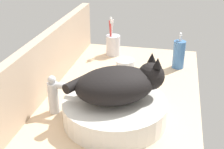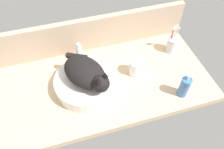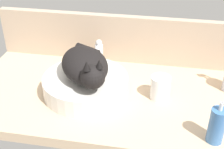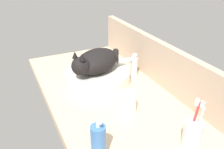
{
  "view_description": "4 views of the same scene",
  "coord_description": "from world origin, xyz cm",
  "px_view_note": "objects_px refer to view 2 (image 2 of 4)",
  "views": [
    {
      "loc": [
        -94.55,
        -19.04,
        57.06
      ],
      "look_at": [
        3.05,
        2.08,
        9.77
      ],
      "focal_mm": 50.0,
      "sensor_mm": 36.0,
      "label": 1
    },
    {
      "loc": [
        -17.65,
        -73.2,
        97.04
      ],
      "look_at": [
        3.29,
        -3.31,
        7.59
      ],
      "focal_mm": 35.0,
      "sensor_mm": 36.0,
      "label": 2
    },
    {
      "loc": [
        18.21,
        -100.93,
        70.65
      ],
      "look_at": [
        -0.08,
        -2.42,
        10.0
      ],
      "focal_mm": 50.0,
      "sensor_mm": 36.0,
      "label": 3
    },
    {
      "loc": [
        95.84,
        -43.55,
        62.87
      ],
      "look_at": [
        -2.76,
        2.69,
        7.8
      ],
      "focal_mm": 40.0,
      "sensor_mm": 36.0,
      "label": 4
    }
  ],
  "objects_px": {
    "soap_dispenser": "(184,87)",
    "faucet": "(79,52)",
    "toothbrush_cup": "(172,44)",
    "water_glass": "(135,68)",
    "sink_basin": "(86,83)",
    "cat": "(86,73)"
  },
  "relations": [
    {
      "from": "soap_dispenser",
      "to": "water_glass",
      "type": "xyz_separation_m",
      "value": [
        -0.19,
        0.21,
        -0.02
      ]
    },
    {
      "from": "toothbrush_cup",
      "to": "water_glass",
      "type": "bearing_deg",
      "value": -159.46
    },
    {
      "from": "soap_dispenser",
      "to": "water_glass",
      "type": "height_order",
      "value": "soap_dispenser"
    },
    {
      "from": "soap_dispenser",
      "to": "water_glass",
      "type": "bearing_deg",
      "value": 131.21
    },
    {
      "from": "soap_dispenser",
      "to": "toothbrush_cup",
      "type": "xyz_separation_m",
      "value": [
        0.09,
        0.32,
        -0.01
      ]
    },
    {
      "from": "sink_basin",
      "to": "toothbrush_cup",
      "type": "relative_size",
      "value": 1.78
    },
    {
      "from": "sink_basin",
      "to": "toothbrush_cup",
      "type": "height_order",
      "value": "toothbrush_cup"
    },
    {
      "from": "toothbrush_cup",
      "to": "water_glass",
      "type": "xyz_separation_m",
      "value": [
        -0.28,
        -0.1,
        -0.01
      ]
    },
    {
      "from": "soap_dispenser",
      "to": "faucet",
      "type": "bearing_deg",
      "value": 140.25
    },
    {
      "from": "toothbrush_cup",
      "to": "cat",
      "type": "bearing_deg",
      "value": -166.08
    },
    {
      "from": "sink_basin",
      "to": "faucet",
      "type": "xyz_separation_m",
      "value": [
        0.01,
        0.2,
        0.04
      ]
    },
    {
      "from": "faucet",
      "to": "sink_basin",
      "type": "bearing_deg",
      "value": -91.96
    },
    {
      "from": "sink_basin",
      "to": "water_glass",
      "type": "xyz_separation_m",
      "value": [
        0.29,
        0.02,
        0.0
      ]
    },
    {
      "from": "cat",
      "to": "water_glass",
      "type": "relative_size",
      "value": 3.22
    },
    {
      "from": "faucet",
      "to": "soap_dispenser",
      "type": "height_order",
      "value": "soap_dispenser"
    },
    {
      "from": "toothbrush_cup",
      "to": "soap_dispenser",
      "type": "bearing_deg",
      "value": -106.19
    },
    {
      "from": "cat",
      "to": "toothbrush_cup",
      "type": "xyz_separation_m",
      "value": [
        0.56,
        0.14,
        -0.08
      ]
    },
    {
      "from": "faucet",
      "to": "toothbrush_cup",
      "type": "xyz_separation_m",
      "value": [
        0.56,
        -0.07,
        -0.02
      ]
    },
    {
      "from": "soap_dispenser",
      "to": "toothbrush_cup",
      "type": "distance_m",
      "value": 0.33
    },
    {
      "from": "toothbrush_cup",
      "to": "sink_basin",
      "type": "bearing_deg",
      "value": -167.36
    },
    {
      "from": "cat",
      "to": "faucet",
      "type": "distance_m",
      "value": 0.22
    },
    {
      "from": "cat",
      "to": "soap_dispenser",
      "type": "bearing_deg",
      "value": -20.8
    }
  ]
}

